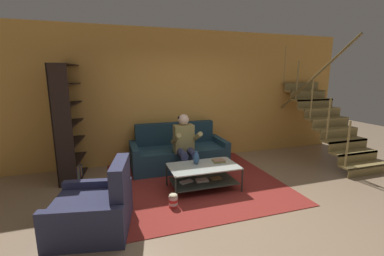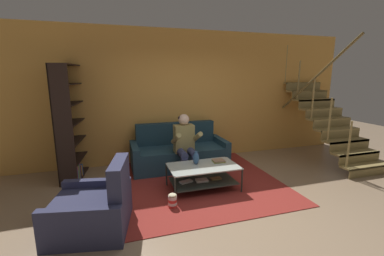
{
  "view_description": "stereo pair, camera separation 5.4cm",
  "coord_description": "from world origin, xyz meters",
  "px_view_note": "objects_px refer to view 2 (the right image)",
  "views": [
    {
      "loc": [
        -1.52,
        -3.16,
        1.93
      ],
      "look_at": [
        -0.15,
        1.04,
        1.01
      ],
      "focal_mm": 24.0,
      "sensor_mm": 36.0,
      "label": 1
    },
    {
      "loc": [
        -1.47,
        -3.18,
        1.93
      ],
      "look_at": [
        -0.15,
        1.04,
        1.01
      ],
      "focal_mm": 24.0,
      "sensor_mm": 36.0,
      "label": 2
    }
  ],
  "objects_px": {
    "coffee_table": "(203,174)",
    "popcorn_tub": "(173,201)",
    "couch": "(179,153)",
    "bookshelf": "(69,131)",
    "book_stack": "(218,161)",
    "armchair": "(94,209)",
    "person_seated_center": "(185,143)",
    "vase": "(196,158)"
  },
  "relations": [
    {
      "from": "couch",
      "to": "armchair",
      "type": "distance_m",
      "value": 2.47
    },
    {
      "from": "coffee_table",
      "to": "popcorn_tub",
      "type": "xyz_separation_m",
      "value": [
        -0.64,
        -0.46,
        -0.17
      ]
    },
    {
      "from": "person_seated_center",
      "to": "popcorn_tub",
      "type": "height_order",
      "value": "person_seated_center"
    },
    {
      "from": "coffee_table",
      "to": "bookshelf",
      "type": "distance_m",
      "value": 2.61
    },
    {
      "from": "coffee_table",
      "to": "vase",
      "type": "height_order",
      "value": "vase"
    },
    {
      "from": "couch",
      "to": "armchair",
      "type": "relative_size",
      "value": 1.85
    },
    {
      "from": "armchair",
      "to": "vase",
      "type": "bearing_deg",
      "value": 26.3
    },
    {
      "from": "bookshelf",
      "to": "vase",
      "type": "bearing_deg",
      "value": -28.14
    },
    {
      "from": "couch",
      "to": "person_seated_center",
      "type": "bearing_deg",
      "value": -90.0
    },
    {
      "from": "bookshelf",
      "to": "armchair",
      "type": "xyz_separation_m",
      "value": [
        0.51,
        -1.93,
        -0.63
      ]
    },
    {
      "from": "book_stack",
      "to": "popcorn_tub",
      "type": "distance_m",
      "value": 1.17
    },
    {
      "from": "coffee_table",
      "to": "popcorn_tub",
      "type": "bearing_deg",
      "value": -144.5
    },
    {
      "from": "popcorn_tub",
      "to": "vase",
      "type": "bearing_deg",
      "value": 45.95
    },
    {
      "from": "person_seated_center",
      "to": "couch",
      "type": "bearing_deg",
      "value": 90.0
    },
    {
      "from": "couch",
      "to": "bookshelf",
      "type": "xyz_separation_m",
      "value": [
        -2.1,
        0.05,
        0.6
      ]
    },
    {
      "from": "person_seated_center",
      "to": "coffee_table",
      "type": "relative_size",
      "value": 1.02
    },
    {
      "from": "popcorn_tub",
      "to": "book_stack",
      "type": "bearing_deg",
      "value": 30.15
    },
    {
      "from": "vase",
      "to": "armchair",
      "type": "distance_m",
      "value": 1.82
    },
    {
      "from": "couch",
      "to": "vase",
      "type": "bearing_deg",
      "value": -88.83
    },
    {
      "from": "book_stack",
      "to": "armchair",
      "type": "height_order",
      "value": "armchair"
    },
    {
      "from": "couch",
      "to": "coffee_table",
      "type": "xyz_separation_m",
      "value": [
        0.11,
        -1.2,
        -0.02
      ]
    },
    {
      "from": "person_seated_center",
      "to": "popcorn_tub",
      "type": "distance_m",
      "value": 1.38
    },
    {
      "from": "coffee_table",
      "to": "book_stack",
      "type": "distance_m",
      "value": 0.38
    },
    {
      "from": "couch",
      "to": "coffee_table",
      "type": "height_order",
      "value": "couch"
    },
    {
      "from": "person_seated_center",
      "to": "bookshelf",
      "type": "bearing_deg",
      "value": 165.09
    },
    {
      "from": "popcorn_tub",
      "to": "person_seated_center",
      "type": "bearing_deg",
      "value": 65.21
    },
    {
      "from": "couch",
      "to": "person_seated_center",
      "type": "relative_size",
      "value": 1.66
    },
    {
      "from": "bookshelf",
      "to": "armchair",
      "type": "distance_m",
      "value": 2.09
    },
    {
      "from": "vase",
      "to": "popcorn_tub",
      "type": "distance_m",
      "value": 0.9
    },
    {
      "from": "couch",
      "to": "person_seated_center",
      "type": "xyz_separation_m",
      "value": [
        -0.0,
        -0.51,
        0.35
      ]
    },
    {
      "from": "couch",
      "to": "person_seated_center",
      "type": "height_order",
      "value": "person_seated_center"
    },
    {
      "from": "armchair",
      "to": "coffee_table",
      "type": "bearing_deg",
      "value": 21.88
    },
    {
      "from": "person_seated_center",
      "to": "popcorn_tub",
      "type": "xyz_separation_m",
      "value": [
        -0.53,
        -1.15,
        -0.55
      ]
    },
    {
      "from": "couch",
      "to": "book_stack",
      "type": "height_order",
      "value": "couch"
    },
    {
      "from": "person_seated_center",
      "to": "armchair",
      "type": "distance_m",
      "value": 2.13
    },
    {
      "from": "bookshelf",
      "to": "popcorn_tub",
      "type": "xyz_separation_m",
      "value": [
        1.57,
        -1.71,
        -0.79
      ]
    },
    {
      "from": "couch",
      "to": "vase",
      "type": "xyz_separation_m",
      "value": [
        0.02,
        -1.09,
        0.23
      ]
    },
    {
      "from": "person_seated_center",
      "to": "coffee_table",
      "type": "height_order",
      "value": "person_seated_center"
    },
    {
      "from": "bookshelf",
      "to": "popcorn_tub",
      "type": "height_order",
      "value": "bookshelf"
    },
    {
      "from": "coffee_table",
      "to": "bookshelf",
      "type": "height_order",
      "value": "bookshelf"
    },
    {
      "from": "bookshelf",
      "to": "popcorn_tub",
      "type": "relative_size",
      "value": 9.73
    },
    {
      "from": "book_stack",
      "to": "popcorn_tub",
      "type": "relative_size",
      "value": 0.99
    }
  ]
}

